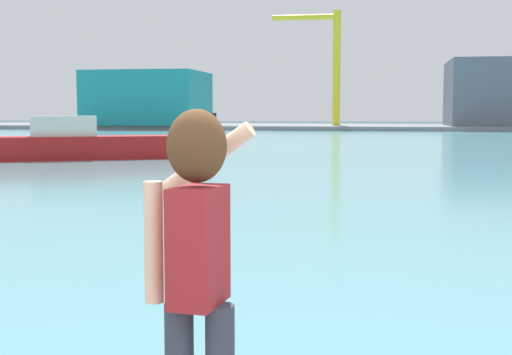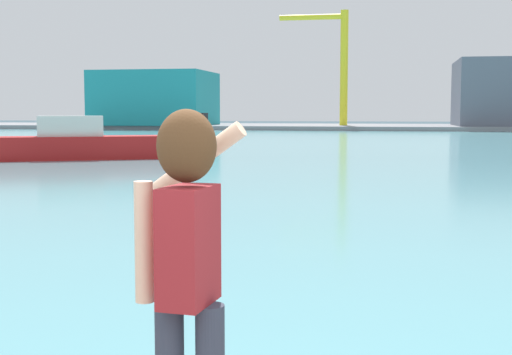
% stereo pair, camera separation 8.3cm
% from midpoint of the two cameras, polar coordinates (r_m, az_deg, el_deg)
% --- Properties ---
extents(ground_plane, '(220.00, 220.00, 0.00)m').
position_cam_midpoint_polar(ground_plane, '(52.20, 9.66, 2.74)').
color(ground_plane, '#334751').
extents(harbor_water, '(140.00, 100.00, 0.02)m').
position_cam_midpoint_polar(harbor_water, '(54.19, 9.68, 2.85)').
color(harbor_water, '#599EA8').
rests_on(harbor_water, ground_plane).
extents(far_shore_dock, '(140.00, 20.00, 0.53)m').
position_cam_midpoint_polar(far_shore_dock, '(94.16, 9.89, 4.07)').
color(far_shore_dock, gray).
rests_on(far_shore_dock, ground_plane).
extents(person_photographer, '(0.53, 0.56, 1.74)m').
position_cam_midpoint_polar(person_photographer, '(3.32, -5.56, -6.14)').
color(person_photographer, '#2D3342').
rests_on(person_photographer, quay_promenade).
extents(boat_moored, '(8.78, 5.64, 2.14)m').
position_cam_midpoint_polar(boat_moored, '(35.57, -14.00, 2.70)').
color(boat_moored, '#B21919').
rests_on(boat_moored, harbor_water).
extents(warehouse_left, '(14.69, 12.44, 7.05)m').
position_cam_midpoint_polar(warehouse_left, '(95.11, -8.81, 6.39)').
color(warehouse_left, teal).
rests_on(warehouse_left, far_shore_dock).
extents(warehouse_right, '(15.28, 13.37, 8.23)m').
position_cam_midpoint_polar(warehouse_right, '(94.37, 19.99, 6.49)').
color(warehouse_right, slate).
rests_on(warehouse_right, far_shore_dock).
extents(port_crane, '(8.90, 1.00, 14.71)m').
position_cam_midpoint_polar(port_crane, '(91.86, 6.00, 9.74)').
color(port_crane, yellow).
rests_on(port_crane, far_shore_dock).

